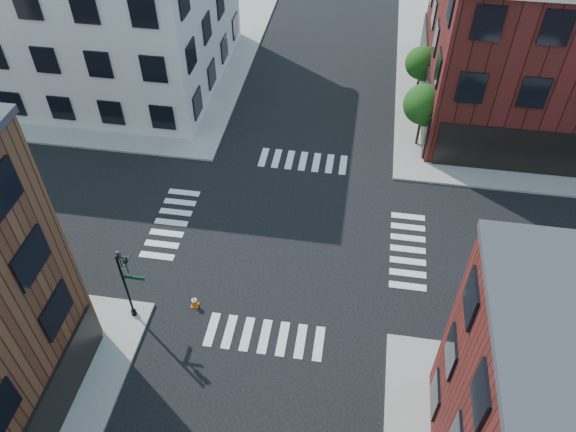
# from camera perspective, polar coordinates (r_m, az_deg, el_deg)

# --- Properties ---
(ground) EXTENTS (120.00, 120.00, 0.00)m
(ground) POSITION_cam_1_polar(r_m,az_deg,el_deg) (32.78, -0.13, -2.01)
(ground) COLOR black
(ground) RESTS_ON ground
(sidewalk_nw) EXTENTS (30.00, 30.00, 0.15)m
(sidewalk_nw) POSITION_cam_1_polar(r_m,az_deg,el_deg) (55.14, -19.41, 16.54)
(sidewalk_nw) COLOR gray
(sidewalk_nw) RESTS_ON ground
(building_nw) EXTENTS (22.00, 16.00, 11.00)m
(building_nw) POSITION_cam_1_polar(r_m,az_deg,el_deg) (48.07, -21.15, 19.32)
(building_nw) COLOR silver
(building_nw) RESTS_ON ground
(tree_near) EXTENTS (2.69, 2.69, 4.49)m
(tree_near) POSITION_cam_1_polar(r_m,az_deg,el_deg) (38.50, 13.68, 10.76)
(tree_near) COLOR black
(tree_near) RESTS_ON ground
(tree_far) EXTENTS (2.43, 2.43, 4.07)m
(tree_far) POSITION_cam_1_polar(r_m,az_deg,el_deg) (43.79, 13.48, 14.72)
(tree_far) COLOR black
(tree_far) RESTS_ON ground
(signal_pole) EXTENTS (1.29, 1.24, 4.60)m
(signal_pole) POSITION_cam_1_polar(r_m,az_deg,el_deg) (28.04, -16.13, -6.12)
(signal_pole) COLOR black
(signal_pole) RESTS_ON ground
(box_truck) EXTENTS (7.56, 2.54, 3.38)m
(box_truck) POSITION_cam_1_polar(r_m,az_deg,el_deg) (30.77, 26.45, -7.48)
(box_truck) COLOR silver
(box_truck) RESTS_ON ground
(traffic_cone) EXTENTS (0.39, 0.39, 0.70)m
(traffic_cone) POSITION_cam_1_polar(r_m,az_deg,el_deg) (29.67, -9.50, -8.57)
(traffic_cone) COLOR #D75C09
(traffic_cone) RESTS_ON ground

